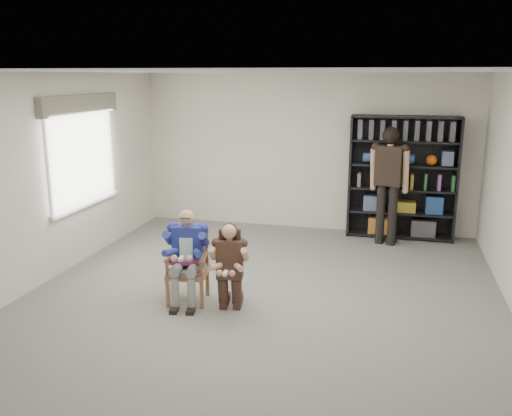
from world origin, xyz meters
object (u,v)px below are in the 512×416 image
(armchair, at_px, (187,267))
(seated_man, at_px, (187,256))
(bookshelf, at_px, (402,178))
(standing_man, at_px, (388,187))
(kneeling_woman, at_px, (229,267))

(armchair, relative_size, seated_man, 0.77)
(bookshelf, bearing_deg, armchair, -126.33)
(armchair, height_order, seated_man, seated_man)
(standing_man, bearing_deg, armchair, -113.84)
(armchair, xyz_separation_m, seated_man, (0.00, -0.00, 0.14))
(armchair, relative_size, bookshelf, 0.43)
(kneeling_woman, xyz_separation_m, standing_man, (1.76, 3.15, 0.43))
(kneeling_woman, bearing_deg, bookshelf, 52.20)
(bookshelf, bearing_deg, kneeling_woman, -118.84)
(seated_man, relative_size, kneeling_woman, 1.09)
(seated_man, distance_m, standing_man, 3.85)
(standing_man, bearing_deg, bookshelf, 78.00)
(armchair, distance_m, seated_man, 0.14)
(seated_man, relative_size, bookshelf, 0.56)
(bookshelf, relative_size, standing_man, 1.08)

